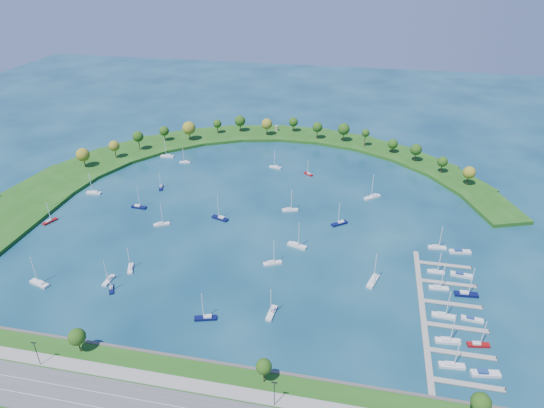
% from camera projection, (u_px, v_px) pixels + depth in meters
% --- Properties ---
extents(ground, '(700.00, 700.00, 0.00)m').
position_uv_depth(ground, '(261.00, 214.00, 248.42)').
color(ground, '#072943').
rests_on(ground, ground).
extents(breakwater, '(286.74, 247.64, 2.00)m').
position_uv_depth(breakwater, '(206.00, 168.00, 297.71)').
color(breakwater, '#1A4913').
rests_on(breakwater, ground).
extents(breakwater_trees, '(239.25, 96.35, 13.73)m').
position_uv_depth(breakwater_trees, '(261.00, 136.00, 320.28)').
color(breakwater_trees, '#382314').
rests_on(breakwater_trees, breakwater).
extents(harbor_tower, '(2.60, 2.60, 3.90)m').
position_uv_depth(harbor_tower, '(277.00, 128.00, 352.28)').
color(harbor_tower, gray).
rests_on(harbor_tower, breakwater).
extents(dock_system, '(24.28, 82.00, 1.60)m').
position_uv_depth(dock_system, '(442.00, 314.00, 181.20)').
color(dock_system, gray).
rests_on(dock_system, ground).
extents(moored_boat_0, '(9.41, 8.43, 14.56)m').
position_uv_depth(moored_boat_0, '(372.00, 197.00, 263.59)').
color(moored_boat_0, silver).
rests_on(moored_boat_0, ground).
extents(moored_boat_1, '(8.47, 2.85, 12.26)m').
position_uv_depth(moored_boat_1, '(139.00, 206.00, 253.90)').
color(moored_boat_1, '#090D3A').
rests_on(moored_boat_1, ground).
extents(moored_boat_2, '(2.40, 7.45, 10.83)m').
position_uv_depth(moored_boat_2, '(109.00, 280.00, 198.76)').
color(moored_boat_2, silver).
rests_on(moored_boat_2, ground).
extents(moored_boat_3, '(9.69, 5.26, 13.73)m').
position_uv_depth(moored_boat_3, '(297.00, 245.00, 221.35)').
color(moored_boat_3, silver).
rests_on(moored_boat_3, ground).
extents(moored_boat_4, '(7.24, 3.07, 10.31)m').
position_uv_depth(moored_boat_4, '(185.00, 162.00, 306.10)').
color(moored_boat_4, silver).
rests_on(moored_boat_4, ground).
extents(moored_boat_5, '(3.19, 8.68, 12.48)m').
position_uv_depth(moored_boat_5, '(272.00, 312.00, 181.14)').
color(moored_boat_5, silver).
rests_on(moored_boat_5, ground).
extents(moored_boat_6, '(4.94, 7.89, 11.25)m').
position_uv_depth(moored_boat_6, '(50.00, 221.00, 240.81)').
color(moored_boat_6, maroon).
rests_on(moored_boat_6, ground).
extents(moored_boat_7, '(8.02, 3.57, 11.39)m').
position_uv_depth(moored_boat_7, '(275.00, 167.00, 299.09)').
color(moored_boat_7, silver).
rests_on(moored_boat_7, ground).
extents(moored_boat_8, '(4.47, 6.28, 9.11)m').
position_uv_depth(moored_boat_8, '(111.00, 288.00, 193.75)').
color(moored_boat_8, '#090D3A').
rests_on(moored_boat_8, ground).
extents(moored_boat_9, '(8.39, 7.31, 12.84)m').
position_uv_depth(moored_boat_9, '(340.00, 223.00, 238.94)').
color(moored_boat_9, '#090D3A').
rests_on(moored_boat_9, ground).
extents(moored_boat_10, '(6.35, 5.41, 9.64)m').
position_uv_depth(moored_boat_10, '(308.00, 173.00, 290.39)').
color(moored_boat_10, maroon).
rests_on(moored_boat_10, ground).
extents(moored_boat_11, '(9.41, 5.27, 13.33)m').
position_uv_depth(moored_boat_11, '(220.00, 218.00, 243.41)').
color(moored_boat_11, '#090D3A').
rests_on(moored_boat_11, ground).
extents(moored_boat_12, '(8.61, 2.68, 12.55)m').
position_uv_depth(moored_boat_12, '(94.00, 192.00, 268.31)').
color(moored_boat_12, silver).
rests_on(moored_boat_12, ground).
extents(moored_boat_13, '(9.60, 5.10, 13.59)m').
position_uv_depth(moored_boat_13, '(39.00, 283.00, 196.65)').
color(moored_boat_13, silver).
rests_on(moored_boat_13, ground).
extents(moored_boat_14, '(4.67, 7.63, 10.86)m').
position_uv_depth(moored_boat_14, '(130.00, 268.00, 205.92)').
color(moored_boat_14, silver).
rests_on(moored_boat_14, ground).
extents(moored_boat_15, '(4.04, 7.27, 10.30)m').
position_uv_depth(moored_boat_15, '(161.00, 187.00, 274.31)').
color(moored_boat_15, '#090D3A').
rests_on(moored_boat_15, ground).
extents(moored_boat_16, '(5.55, 10.00, 14.17)m').
position_uv_depth(moored_boat_16, '(373.00, 281.00, 197.98)').
color(moored_boat_16, silver).
rests_on(moored_boat_16, ground).
extents(moored_boat_17, '(8.84, 4.74, 12.52)m').
position_uv_depth(moored_boat_17, '(290.00, 209.00, 251.03)').
color(moored_boat_17, silver).
rests_on(moored_boat_17, ground).
extents(moored_boat_18, '(8.20, 5.74, 11.86)m').
position_uv_depth(moored_boat_18, '(161.00, 224.00, 238.30)').
color(moored_boat_18, silver).
rests_on(moored_boat_18, ground).
extents(moored_boat_19, '(8.50, 5.65, 12.21)m').
position_uv_depth(moored_boat_19, '(272.00, 263.00, 209.30)').
color(moored_boat_19, silver).
rests_on(moored_boat_19, ground).
extents(moored_boat_20, '(9.00, 3.32, 12.94)m').
position_uv_depth(moored_boat_20, '(167.00, 156.00, 314.39)').
color(moored_boat_20, silver).
rests_on(moored_boat_20, ground).
extents(moored_boat_21, '(8.79, 4.58, 12.45)m').
position_uv_depth(moored_boat_21, '(206.00, 317.00, 178.66)').
color(moored_boat_21, '#090D3A').
rests_on(moored_boat_21, ground).
extents(docked_boat_0, '(8.78, 3.06, 12.67)m').
position_uv_depth(docked_boat_0, '(452.00, 365.00, 158.48)').
color(docked_boat_0, silver).
rests_on(docked_boat_0, ground).
extents(docked_boat_1, '(9.78, 4.05, 1.94)m').
position_uv_depth(docked_boat_1, '(485.00, 373.00, 155.61)').
color(docked_boat_1, silver).
rests_on(docked_boat_1, ground).
extents(docked_boat_2, '(9.03, 3.28, 12.99)m').
position_uv_depth(docked_boat_2, '(448.00, 340.00, 168.30)').
color(docked_boat_2, silver).
rests_on(docked_boat_2, ground).
extents(docked_boat_3, '(8.03, 3.31, 11.45)m').
position_uv_depth(docked_boat_3, '(478.00, 344.00, 166.80)').
color(docked_boat_3, maroon).
rests_on(docked_boat_3, ground).
extents(docked_boat_4, '(8.85, 2.98, 12.81)m').
position_uv_depth(docked_boat_4, '(443.00, 315.00, 179.66)').
color(docked_boat_4, silver).
rests_on(docked_boat_4, ground).
extents(docked_boat_5, '(8.22, 3.08, 1.64)m').
position_uv_depth(docked_boat_5, '(472.00, 319.00, 178.26)').
color(docked_boat_5, silver).
rests_on(docked_boat_5, ground).
extents(docked_boat_6, '(8.07, 2.76, 11.67)m').
position_uv_depth(docked_boat_6, '(439.00, 287.00, 194.22)').
color(docked_boat_6, silver).
rests_on(docked_boat_6, ground).
extents(docked_boat_7, '(9.53, 3.31, 13.76)m').
position_uv_depth(docked_boat_7, '(466.00, 294.00, 190.67)').
color(docked_boat_7, '#090D3A').
rests_on(docked_boat_7, ground).
extents(docked_boat_8, '(7.34, 2.17, 10.73)m').
position_uv_depth(docked_boat_8, '(436.00, 271.00, 203.86)').
color(docked_boat_8, silver).
rests_on(docked_boat_8, ground).
extents(docked_boat_9, '(9.41, 3.61, 1.87)m').
position_uv_depth(docked_boat_9, '(461.00, 275.00, 201.92)').
color(docked_boat_9, silver).
rests_on(docked_boat_9, ground).
extents(docked_boat_10, '(8.46, 3.04, 12.18)m').
position_uv_depth(docked_boat_10, '(437.00, 247.00, 220.08)').
color(docked_boat_10, silver).
rests_on(docked_boat_10, ground).
extents(docked_boat_11, '(9.99, 4.06, 1.98)m').
position_uv_depth(docked_boat_11, '(460.00, 252.00, 217.09)').
color(docked_boat_11, silver).
rests_on(docked_boat_11, ground).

